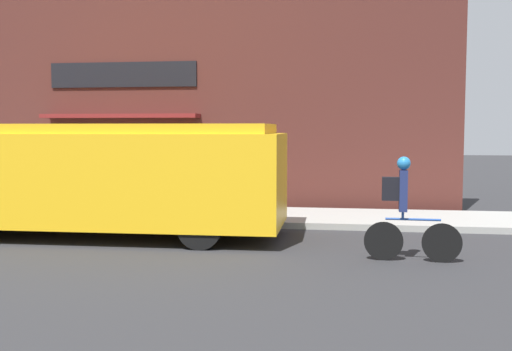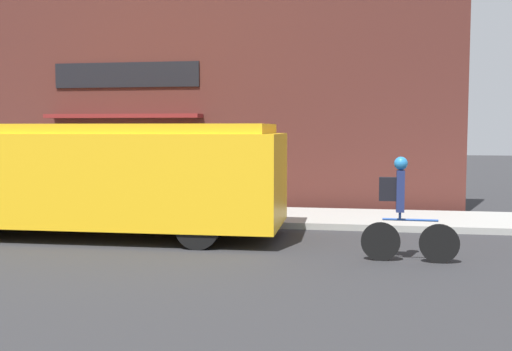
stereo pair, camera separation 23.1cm
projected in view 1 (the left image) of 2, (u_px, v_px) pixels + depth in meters
ground_plane at (109, 225)px, 12.71m from camera, size 70.00×70.00×0.00m
sidewalk at (129, 214)px, 13.88m from camera, size 28.00×2.38×0.13m
storefront at (149, 94)px, 15.25m from camera, size 15.45×0.74×5.84m
school_bus at (120, 179)px, 11.19m from camera, size 6.95×2.67×2.12m
cyclist at (405, 209)px, 9.17m from camera, size 1.47×0.21×1.61m
trash_bin at (14, 189)px, 14.95m from camera, size 0.63×0.63×0.78m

